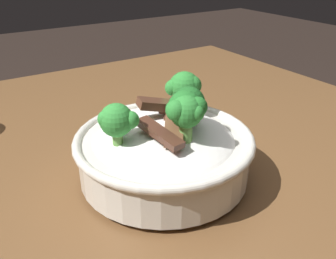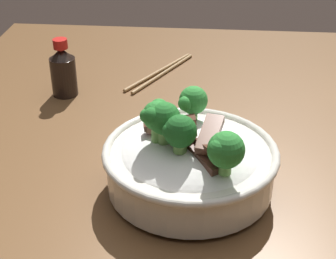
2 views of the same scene
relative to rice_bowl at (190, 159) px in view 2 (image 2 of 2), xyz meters
The scene contains 4 objects.
dining_table 0.19m from the rice_bowl, 29.12° to the right, with size 1.23×1.07×0.76m.
rice_bowl is the anchor object (origin of this frame).
chopsticks_pair 0.41m from the rice_bowl, 11.37° to the left, with size 0.21×0.13×0.01m.
soy_sauce_bottle 0.38m from the rice_bowl, 41.80° to the left, with size 0.05×0.05×0.11m.
Camera 2 is at (-0.68, 0.02, 1.21)m, focal length 55.96 mm.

